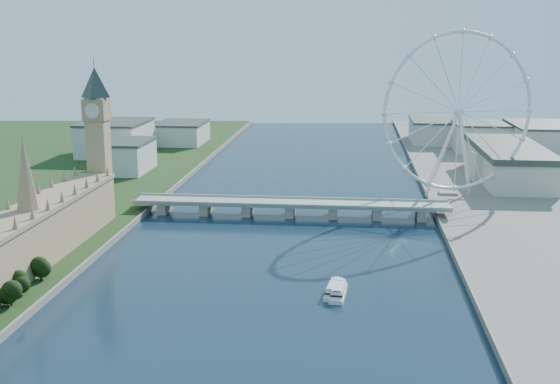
# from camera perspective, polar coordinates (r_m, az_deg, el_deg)

# --- Properties ---
(parliament_range) EXTENTS (24.00, 200.00, 70.00)m
(parliament_range) POSITION_cam_1_polar(r_m,az_deg,el_deg) (397.92, -19.62, -3.44)
(parliament_range) COLOR tan
(parliament_range) RESTS_ON ground
(big_ben) EXTENTS (20.02, 20.02, 110.00)m
(big_ben) POSITION_cam_1_polar(r_m,az_deg,el_deg) (486.28, -14.64, 5.51)
(big_ben) COLOR tan
(big_ben) RESTS_ON ground
(westminster_bridge) EXTENTS (220.00, 22.00, 9.50)m
(westminster_bridge) POSITION_cam_1_polar(r_m,az_deg,el_deg) (490.25, 0.85, -1.15)
(westminster_bridge) COLOR gray
(westminster_bridge) RESTS_ON ground
(london_eye) EXTENTS (113.60, 39.12, 124.30)m
(london_eye) POSITION_cam_1_polar(r_m,az_deg,el_deg) (537.98, 14.32, 6.29)
(london_eye) COLOR silver
(london_eye) RESTS_ON ground
(county_hall) EXTENTS (54.00, 144.00, 35.00)m
(county_hall) POSITION_cam_1_polar(r_m,az_deg,el_deg) (631.04, 17.97, 0.75)
(county_hall) COLOR beige
(county_hall) RESTS_ON ground
(city_skyline) EXTENTS (505.00, 280.00, 32.00)m
(city_skyline) POSITION_cam_1_polar(r_m,az_deg,el_deg) (742.00, 5.65, 4.36)
(city_skyline) COLOR beige
(city_skyline) RESTS_ON ground
(tour_boat_near) EXTENTS (10.44, 27.49, 5.89)m
(tour_boat_near) POSITION_cam_1_polar(r_m,az_deg,el_deg) (347.78, 4.41, -8.24)
(tour_boat_near) COLOR silver
(tour_boat_near) RESTS_ON ground
(tour_boat_far) EXTENTS (9.32, 28.34, 6.14)m
(tour_boat_far) POSITION_cam_1_polar(r_m,az_deg,el_deg) (345.65, 4.76, -8.38)
(tour_boat_far) COLOR silver
(tour_boat_far) RESTS_ON ground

